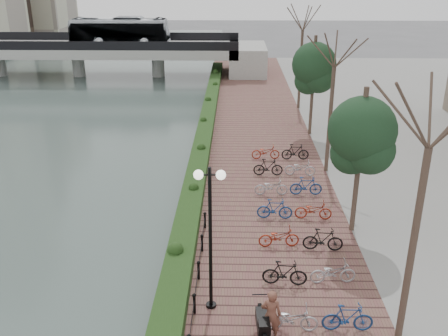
{
  "coord_description": "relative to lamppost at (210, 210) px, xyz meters",
  "views": [
    {
      "loc": [
        2.74,
        -10.9,
        11.45
      ],
      "look_at": [
        2.17,
        12.55,
        2.0
      ],
      "focal_mm": 40.0,
      "sensor_mm": 36.0,
      "label": 1
    }
  ],
  "objects": [
    {
      "name": "pedestrian",
      "position": [
        1.95,
        -1.53,
        -2.84
      ],
      "size": [
        0.68,
        0.48,
        1.77
      ],
      "primitive_type": "imported",
      "rotation": [
        0.0,
        0.0,
        3.05
      ],
      "color": "brown",
      "rests_on": "promenade"
    },
    {
      "name": "promenade",
      "position": [
        2.05,
        14.12,
        -3.97
      ],
      "size": [
        8.0,
        75.0,
        0.5
      ],
      "primitive_type": "cube",
      "color": "brown",
      "rests_on": "ground"
    },
    {
      "name": "lamppost",
      "position": [
        0.0,
        0.0,
        0.0
      ],
      "size": [
        1.02,
        0.32,
        5.21
      ],
      "color": "black",
      "rests_on": "promenade"
    },
    {
      "name": "hedge",
      "position": [
        -1.35,
        16.62,
        -3.42
      ],
      "size": [
        1.1,
        56.0,
        0.6
      ],
      "primitive_type": "cube",
      "color": "#1D3613",
      "rests_on": "promenade"
    },
    {
      "name": "motorcycle",
      "position": [
        1.7,
        -1.46,
        -3.18
      ],
      "size": [
        0.63,
        1.76,
        1.08
      ],
      "primitive_type": null,
      "rotation": [
        0.0,
        0.0,
        0.05
      ],
      "color": "black",
      "rests_on": "promenade"
    },
    {
      "name": "street_trees",
      "position": [
        6.05,
        9.3,
        -0.54
      ],
      "size": [
        3.2,
        37.12,
        6.8
      ],
      "color": "#382721",
      "rests_on": "promenade"
    },
    {
      "name": "bridge",
      "position": [
        -15.92,
        41.62,
        -0.85
      ],
      "size": [
        36.0,
        10.77,
        6.5
      ],
      "color": "#999994",
      "rests_on": "ground"
    },
    {
      "name": "chain_fence",
      "position": [
        -0.55,
        -1.38,
        -3.37
      ],
      "size": [
        0.1,
        14.1,
        0.7
      ],
      "color": "black",
      "rests_on": "promenade"
    },
    {
      "name": "bicycle_parking",
      "position": [
        3.54,
        6.57,
        -3.25
      ],
      "size": [
        2.4,
        17.32,
        1.0
      ],
      "color": "#A3A2A7",
      "rests_on": "promenade"
    },
    {
      "name": "river_water",
      "position": [
        -16.95,
        21.62,
        -4.21
      ],
      "size": [
        30.0,
        130.0,
        0.02
      ],
      "primitive_type": "cube",
      "color": "#3F4F4A",
      "rests_on": "ground"
    }
  ]
}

